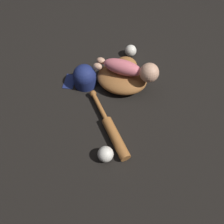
{
  "coord_description": "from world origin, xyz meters",
  "views": [
    {
      "loc": [
        0.0,
        -0.94,
        1.04
      ],
      "look_at": [
        -0.0,
        -0.31,
        0.08
      ],
      "focal_mm": 35.0,
      "sensor_mm": 36.0,
      "label": 1
    }
  ],
  "objects_px": {
    "baseball_spare": "(130,51)",
    "baseball_cap": "(84,77)",
    "baby_figure": "(131,69)",
    "baseball_bat": "(111,130)",
    "baseball_glove": "(122,76)",
    "baseball": "(105,154)"
  },
  "relations": [
    {
      "from": "baseball_spare",
      "to": "baseball_cap",
      "type": "height_order",
      "value": "baseball_cap"
    },
    {
      "from": "baseball_glove",
      "to": "baseball_bat",
      "type": "distance_m",
      "value": 0.37
    },
    {
      "from": "baby_figure",
      "to": "baseball_bat",
      "type": "bearing_deg",
      "value": -108.6
    },
    {
      "from": "baseball_glove",
      "to": "baseball_spare",
      "type": "height_order",
      "value": "baseball_glove"
    },
    {
      "from": "baseball_glove",
      "to": "baby_figure",
      "type": "relative_size",
      "value": 0.94
    },
    {
      "from": "baseball_bat",
      "to": "baseball_spare",
      "type": "relative_size",
      "value": 5.54
    },
    {
      "from": "baseball_glove",
      "to": "baseball_cap",
      "type": "distance_m",
      "value": 0.23
    },
    {
      "from": "baseball_glove",
      "to": "baseball_spare",
      "type": "relative_size",
      "value": 4.56
    },
    {
      "from": "baseball_spare",
      "to": "baseball_cap",
      "type": "xyz_separation_m",
      "value": [
        -0.29,
        -0.26,
        0.02
      ]
    },
    {
      "from": "baseball_glove",
      "to": "baseball_bat",
      "type": "height_order",
      "value": "baseball_glove"
    },
    {
      "from": "baseball",
      "to": "baseball_bat",
      "type": "bearing_deg",
      "value": 78.32
    },
    {
      "from": "baseball_spare",
      "to": "baby_figure",
      "type": "bearing_deg",
      "value": -92.49
    },
    {
      "from": "baby_figure",
      "to": "baseball_glove",
      "type": "bearing_deg",
      "value": 140.94
    },
    {
      "from": "baby_figure",
      "to": "baseball",
      "type": "bearing_deg",
      "value": -106.58
    },
    {
      "from": "baby_figure",
      "to": "baseball_cap",
      "type": "bearing_deg",
      "value": 175.79
    },
    {
      "from": "baseball_bat",
      "to": "baby_figure",
      "type": "bearing_deg",
      "value": 71.4
    },
    {
      "from": "baseball",
      "to": "baby_figure",
      "type": "bearing_deg",
      "value": 73.42
    },
    {
      "from": "baseball_glove",
      "to": "baseball",
      "type": "height_order",
      "value": "baseball_glove"
    },
    {
      "from": "baseball_glove",
      "to": "baseball_spare",
      "type": "distance_m",
      "value": 0.25
    },
    {
      "from": "baby_figure",
      "to": "baseball_bat",
      "type": "height_order",
      "value": "baby_figure"
    },
    {
      "from": "baseball",
      "to": "baseball_cap",
      "type": "xyz_separation_m",
      "value": [
        -0.14,
        0.48,
        0.02
      ]
    },
    {
      "from": "baby_figure",
      "to": "baseball_cap",
      "type": "distance_m",
      "value": 0.29
    }
  ]
}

